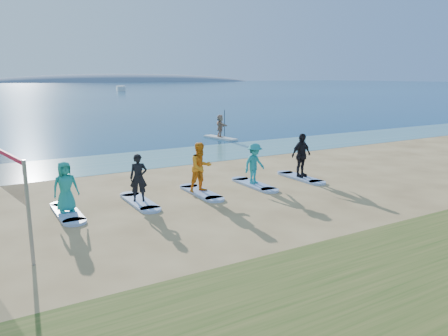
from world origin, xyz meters
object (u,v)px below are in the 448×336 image
student_1 (139,178)px  surfboard_4 (300,178)px  student_0 (65,187)px  paddleboarder (220,126)px  surfboard_2 (201,193)px  surfboard_3 (254,185)px  surfboard_0 (67,213)px  student_4 (301,155)px  surfboard_1 (140,202)px  student_3 (254,164)px  paddleboard (220,138)px  student_2 (201,167)px  boat_offshore_b (121,91)px

student_1 → surfboard_4: (7.23, 0.00, -0.86)m
student_0 → surfboard_4: size_ratio=0.74×
paddleboarder → surfboard_2: bearing=152.5°
paddleboarder → surfboard_3: paddleboarder is taller
surfboard_0 → student_4: bearing=0.0°
surfboard_1 → student_3: student_3 is taller
surfboard_3 → surfboard_1: bearing=180.0°
paddleboard → student_3: bearing=-122.9°
paddleboard → student_0: size_ratio=1.85×
paddleboard → surfboard_1: size_ratio=1.36×
student_1 → student_2: (2.41, 0.00, 0.11)m
boat_offshore_b → surfboard_1: (-34.46, -110.75, 0.04)m
paddleboard → surfboard_2: size_ratio=1.36×
student_0 → student_2: size_ratio=0.88×
student_1 → student_3: size_ratio=1.01×
boat_offshore_b → paddleboard: bearing=-92.3°
boat_offshore_b → student_0: (-36.87, -110.75, 0.90)m
surfboard_1 → student_1: (0.00, 0.00, 0.86)m
student_0 → student_4: bearing=-5.1°
paddleboarder → paddleboard: bearing=0.0°
student_4 → surfboard_0: bearing=172.8°
student_2 → surfboard_3: size_ratio=0.84×
surfboard_1 → surfboard_3: bearing=0.0°
student_3 → student_0: bearing=167.1°
paddleboarder → student_1: size_ratio=0.96×
boat_offshore_b → surfboard_2: (-32.05, -110.75, 0.04)m
paddleboarder → student_4: student_4 is taller
surfboard_0 → student_0: bearing=0.0°
paddleboard → student_0: (-12.78, -12.27, 0.84)m
boat_offshore_b → student_3: 114.66m
student_0 → student_3: (7.23, 0.00, 0.00)m
surfboard_0 → student_1: bearing=0.0°
student_4 → surfboard_4: bearing=0.0°
paddleboarder → boat_offshore_b: paddleboarder is taller
paddleboarder → surfboard_4: bearing=171.2°
student_0 → student_2: student_2 is taller
student_2 → surfboard_4: bearing=-4.5°
paddleboarder → surfboard_4: 12.69m
paddleboard → boat_offshore_b: (24.09, 98.49, -0.06)m
student_1 → surfboard_3: bearing=22.7°
surfboard_1 → surfboard_3: (4.82, 0.00, 0.00)m
surfboard_1 → student_4: bearing=0.0°
paddleboard → surfboard_2: paddleboard is taller
surfboard_0 → surfboard_1: size_ratio=1.00×
paddleboard → surfboard_0: paddleboard is taller
surfboard_2 → student_4: student_4 is taller
surfboard_2 → student_0: bearing=180.0°
paddleboard → surfboard_2: bearing=-131.6°
student_0 → surfboard_3: 7.28m
surfboard_1 → surfboard_0: bearing=180.0°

